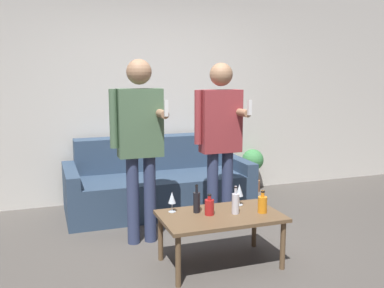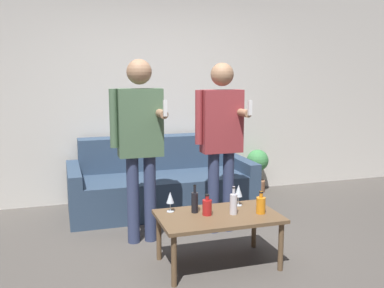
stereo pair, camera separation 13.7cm
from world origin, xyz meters
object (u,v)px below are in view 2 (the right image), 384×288
Objects in this scene: coffee_table at (218,220)px; person_standing_left at (140,136)px; couch at (160,183)px; bottle_orange at (261,205)px; person_standing_right at (221,133)px.

person_standing_left is at bearing 126.62° from coffee_table.
bottle_orange is at bearing -75.43° from couch.
person_standing_right is (0.82, 0.03, -0.01)m from person_standing_left.
person_standing_left is 1.02× the size of person_standing_right.
couch reaches higher than coffee_table.
bottle_orange is at bearing -86.48° from person_standing_right.
bottle_orange is (0.45, -1.75, 0.22)m from couch.
bottle_orange reaches higher than coffee_table.
person_standing_left reaches higher than person_standing_right.
bottle_orange is (0.35, -0.07, 0.12)m from coffee_table.
coffee_table is 1.01m from person_standing_right.
bottle_orange is at bearing -11.83° from coffee_table.
couch is 1.25m from person_standing_right.
person_standing_left reaches higher than coffee_table.
couch is at bearing 113.20° from person_standing_right.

